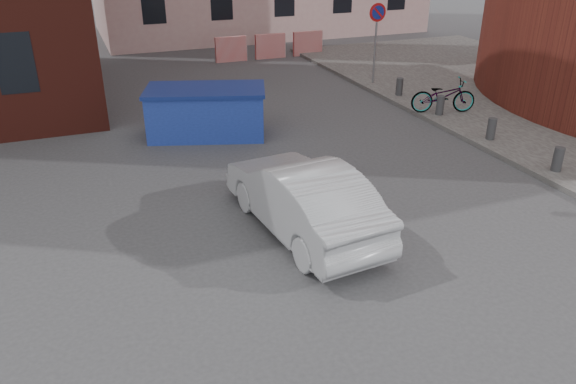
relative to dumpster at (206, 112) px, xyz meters
name	(u,v)px	position (x,y,z in m)	size (l,w,h in m)	color
ground	(338,254)	(0.60, -6.66, -0.65)	(120.00, 120.00, 0.00)	#38383A
no_parking_sign	(377,27)	(6.60, 2.82, 1.37)	(0.60, 0.09, 2.65)	gray
bollards	(491,129)	(6.60, -3.26, -0.25)	(0.22, 9.02, 0.55)	#3A3A3D
barriers	(270,46)	(4.80, 8.34, -0.15)	(4.70, 0.18, 1.00)	red
dumpster	(206,112)	(0.00, 0.00, 0.00)	(3.41, 2.46, 1.29)	#223AA3
silver_car	(303,197)	(0.36, -5.66, 0.02)	(1.41, 4.04, 1.33)	#A6A8AD
bicycle	(443,96)	(6.80, -0.89, -0.04)	(0.65, 1.86, 0.98)	black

